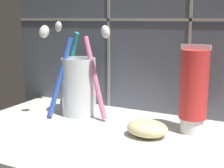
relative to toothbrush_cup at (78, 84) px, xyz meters
The scene contains 4 objects.
sink_counter 19.74cm from the toothbrush_cup, 22.15° to the right, with size 64.68×30.16×2.00cm, color silver.
toothbrush_cup is the anchor object (origin of this frame).
toothpaste_tube 21.52cm from the toothbrush_cup, ahead, with size 4.60×4.38×14.11cm.
soap_bar 17.11cm from the toothbrush_cup, 17.40° to the right, with size 6.50×5.31×2.57cm, color beige.
Camera 1 is at (14.28, -41.40, 20.02)cm, focal length 50.00 mm.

